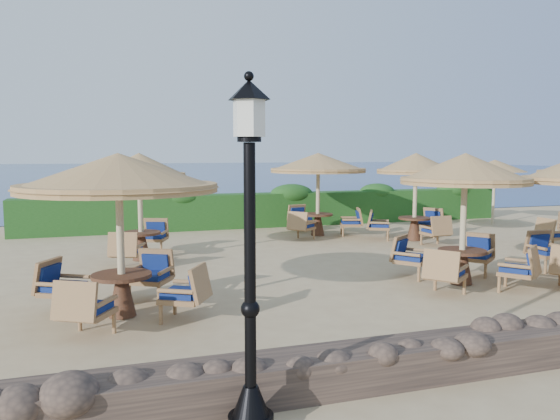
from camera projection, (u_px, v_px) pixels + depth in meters
The scene contains 10 objects.
ground at pixel (370, 263), 13.14m from camera, with size 120.00×120.00×0.00m, color tan.
sea at pixel (146, 171), 79.33m from camera, with size 160.00×160.00×0.00m, color navy.
hedge at pixel (279, 209), 19.89m from camera, with size 18.00×0.90×1.20m, color #174215.
lamp_post at pixel (250, 272), 5.07m from camera, with size 0.44×0.44×3.31m.
extra_parasol at pixel (495, 166), 20.23m from camera, with size 2.30×2.30×2.41m.
cafe_set_0 at pixel (119, 200), 8.69m from camera, with size 3.19×3.19×2.65m.
cafe_set_1 at pixel (464, 198), 10.90m from camera, with size 2.64×2.64×2.65m.
cafe_set_3 at pixel (140, 184), 13.36m from camera, with size 2.28×2.86×2.65m.
cafe_set_4 at pixel (318, 174), 17.38m from camera, with size 3.08×3.08×2.65m.
cafe_set_5 at pixel (415, 182), 16.42m from camera, with size 2.77×2.58×2.65m.
Camera 1 is at (-6.08, -11.62, 2.66)m, focal length 35.00 mm.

